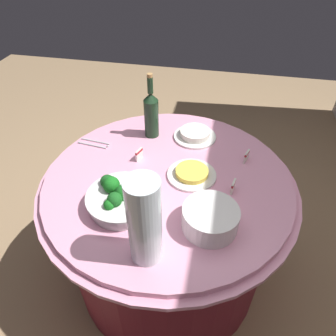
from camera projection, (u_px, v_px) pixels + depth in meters
ground_plane at (168, 268)px, 1.84m from camera, size 6.00×6.00×0.00m
buffet_table at (168, 228)px, 1.60m from camera, size 1.16×1.16×0.74m
broccoli_bowl at (122, 197)px, 1.20m from camera, size 0.28×0.28×0.12m
plate_stack at (210, 218)px, 1.12m from camera, size 0.21×0.21×0.09m
wine_bottle at (151, 113)px, 1.53m from camera, size 0.07×0.07×0.34m
decorative_fruit_vase at (145, 224)px, 0.96m from camera, size 0.11×0.11×0.34m
serving_tongs at (95, 143)px, 1.55m from camera, size 0.06×0.17×0.01m
food_plate_rice at (195, 135)px, 1.59m from camera, size 0.22×0.22×0.04m
food_plate_fried_egg at (192, 174)px, 1.36m from camera, size 0.22×0.22×0.03m
label_placard_front at (247, 156)px, 1.43m from camera, size 0.05×0.02×0.05m
label_placard_mid at (139, 154)px, 1.44m from camera, size 0.05×0.02×0.05m
label_placard_rear at (233, 186)px, 1.27m from camera, size 0.05×0.02×0.05m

